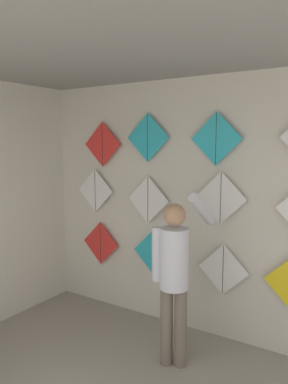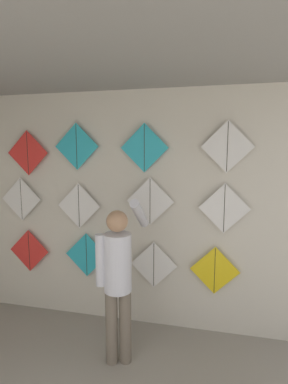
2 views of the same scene
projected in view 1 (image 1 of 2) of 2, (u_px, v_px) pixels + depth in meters
back_panel at (189, 206)px, 4.17m from camera, size 4.60×0.06×2.80m
ceiling_slab at (86, 39)px, 2.58m from camera, size 4.60×4.10×0.04m
shopkeeper at (175, 270)px, 3.47m from camera, size 0.40×0.63×1.66m
kite_0 at (101, 243)px, 4.82m from camera, size 0.55×0.01×0.55m
kite_1 at (154, 252)px, 4.39m from camera, size 0.55×0.01×0.55m
kite_2 at (223, 270)px, 3.93m from camera, size 0.55×0.01×0.55m
kite_4 at (95, 191)px, 4.77m from camera, size 0.55×0.01×0.55m
kite_5 at (148, 200)px, 4.35m from camera, size 0.55×0.01×0.55m
kite_6 at (221, 198)px, 3.86m from camera, size 0.55×0.01×0.55m
kite_8 at (102, 144)px, 4.62m from camera, size 0.55×0.01×0.55m
kite_9 at (148, 138)px, 4.26m from camera, size 0.55×0.01×0.55m
kite_10 at (216, 139)px, 3.82m from camera, size 0.55×0.01×0.55m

